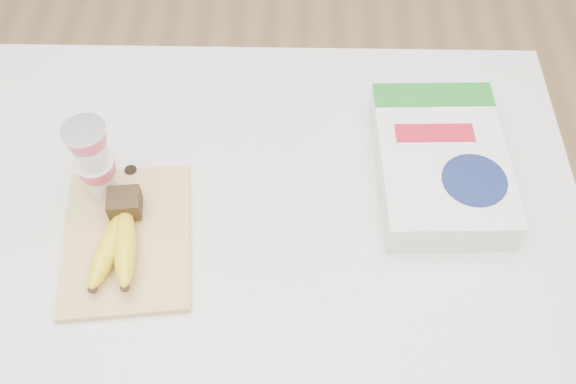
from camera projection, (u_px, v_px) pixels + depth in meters
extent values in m
cube|color=white|center=(207.00, 352.00, 1.37)|extent=(1.27, 0.85, 0.95)
cube|color=#DBB178|center=(128.00, 238.00, 0.97)|extent=(0.22, 0.28, 0.01)
cube|color=#382816|center=(125.00, 203.00, 0.97)|extent=(0.05, 0.05, 0.03)
ellipsoid|color=yellow|center=(109.00, 247.00, 0.94)|extent=(0.06, 0.15, 0.04)
sphere|color=#382816|center=(92.00, 289.00, 0.90)|extent=(0.01, 0.01, 0.01)
ellipsoid|color=yellow|center=(125.00, 245.00, 0.93)|extent=(0.06, 0.15, 0.04)
sphere|color=#382816|center=(125.00, 287.00, 0.89)|extent=(0.01, 0.01, 0.01)
cylinder|color=silver|center=(83.00, 130.00, 0.89)|extent=(0.06, 0.06, 0.00)
cube|color=white|center=(440.00, 163.00, 1.02)|extent=(0.21, 0.30, 0.06)
cube|color=#1C8026|center=(433.00, 95.00, 1.06)|extent=(0.20, 0.06, 0.00)
cylinder|color=navy|center=(475.00, 180.00, 0.96)|extent=(0.10, 0.10, 0.00)
cube|color=red|center=(435.00, 133.00, 1.02)|extent=(0.13, 0.04, 0.00)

